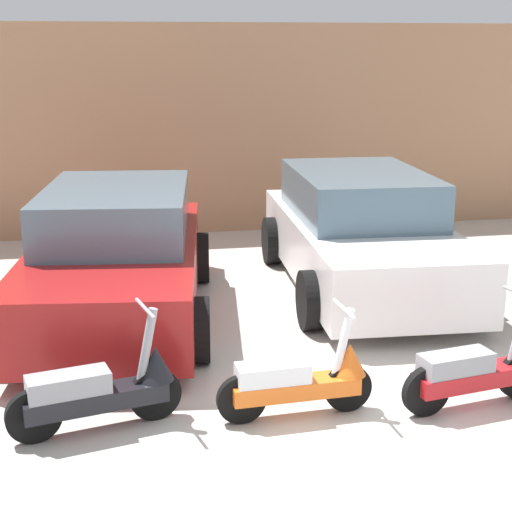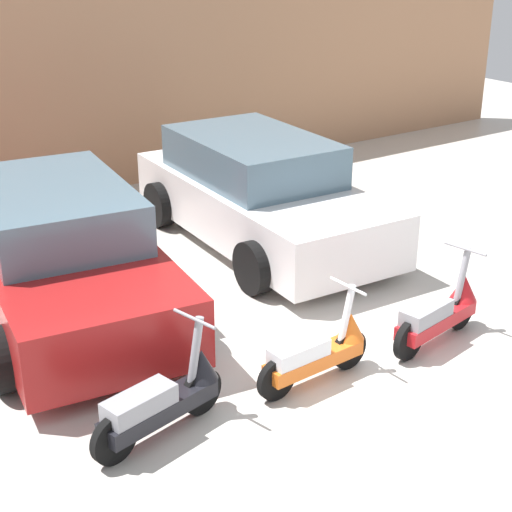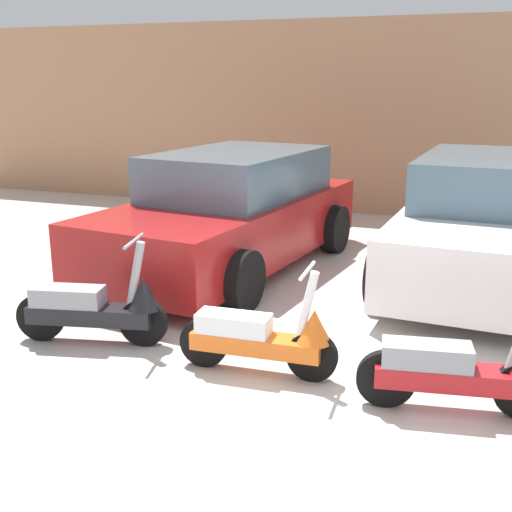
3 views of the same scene
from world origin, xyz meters
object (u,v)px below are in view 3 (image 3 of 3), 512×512
scooter_front_left (97,307)px  scooter_front_right (263,336)px  scooter_front_center (464,369)px  car_rear_left (231,213)px  car_rear_center (487,222)px

scooter_front_left → scooter_front_right: 1.64m
scooter_front_center → car_rear_left: 4.25m
scooter_front_left → scooter_front_right: size_ratio=1.05×
car_rear_center → scooter_front_left: bearing=-41.6°
scooter_front_right → car_rear_left: bearing=113.9°
car_rear_center → car_rear_left: bearing=-77.2°
car_rear_center → scooter_front_center: bearing=2.1°
scooter_front_left → car_rear_left: (0.18, 2.78, 0.35)m
car_rear_left → car_rear_center: bearing=107.1°
scooter_front_left → car_rear_left: size_ratio=0.31×
scooter_front_left → scooter_front_center: size_ratio=1.01×
scooter_front_left → scooter_front_center: 3.22m
scooter_front_center → scooter_front_right: bearing=166.6°
scooter_front_left → scooter_front_center: (3.21, -0.18, -0.01)m
scooter_front_right → scooter_front_center: 1.57m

